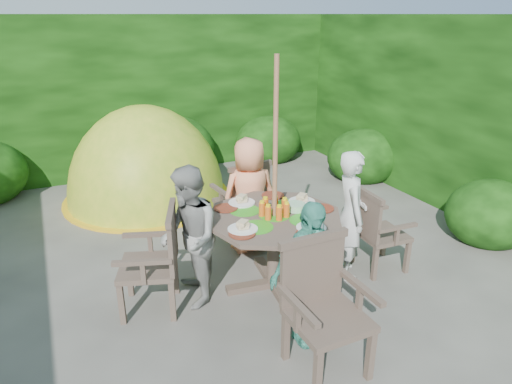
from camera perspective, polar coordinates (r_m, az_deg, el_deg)
name	(u,v)px	position (r m, az deg, el deg)	size (l,w,h in m)	color
ground	(204,278)	(4.74, -6.52, -10.62)	(60.00, 60.00, 0.00)	#4B4843
hedge_enclosure	(162,129)	(5.46, -11.68, 7.68)	(9.00, 9.00, 2.50)	black
patio_table	(275,227)	(4.29, 2.33, -4.38)	(1.47, 1.47, 0.91)	#41332A
parasol_pole	(275,181)	(4.11, 2.37, 1.40)	(0.04, 0.04, 2.20)	brown
garden_chair_right	(376,229)	(4.82, 14.77, -4.53)	(0.49, 0.54, 0.85)	#41332A
garden_chair_left	(157,259)	(4.14, -12.31, -8.20)	(0.64, 0.69, 0.93)	#41332A
garden_chair_back	(244,199)	(5.31, -1.54, -0.85)	(0.61, 0.56, 0.93)	#41332A
garden_chair_front	(323,304)	(3.48, 8.32, -13.71)	(0.59, 0.52, 0.97)	#41332A
child_right	(351,215)	(4.59, 11.73, -2.82)	(0.48, 0.31, 1.31)	silver
child_left	(189,238)	(4.11, -8.34, -5.65)	(0.63, 0.49, 1.30)	gray
child_back	(249,196)	(4.98, -0.82, -0.48)	(0.63, 0.41, 1.30)	#FD9568
child_front	(308,273)	(3.65, 6.56, -10.06)	(0.71, 0.30, 1.21)	teal
dome_tent	(149,198)	(6.81, -13.26, -0.76)	(2.36, 2.36, 2.70)	#8EB122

